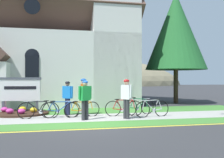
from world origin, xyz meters
TOP-DOWN VIEW (x-y plane):
  - ground at (0.00, 4.00)m, footprint 140.00×140.00m
  - sidewalk_slab at (-2.26, 1.98)m, footprint 32.00×2.41m
  - grass_verge at (-2.26, 0.06)m, footprint 32.00×1.45m
  - church_lawn at (-2.26, 4.60)m, footprint 24.00×2.82m
  - curb_paint_stripe at (-2.26, -0.82)m, footprint 28.00×0.16m
  - church_building at (-1.76, 10.02)m, footprint 13.58×10.52m
  - church_sign at (-2.72, 4.35)m, footprint 2.05×0.19m
  - flower_bed at (-2.73, 3.92)m, footprint 2.80×2.80m
  - bicycle_orange at (-1.75, 2.17)m, footprint 1.78×0.09m
  - bicycle_silver at (2.07, 2.14)m, footprint 1.75×0.24m
  - bicycle_blue at (0.15, 2.28)m, footprint 1.66×0.45m
  - bicycle_yellow at (2.94, 2.55)m, footprint 1.68×0.52m
  - bicycle_black at (-0.81, 2.34)m, footprint 1.77×0.12m
  - bicycle_green at (3.27, 1.60)m, footprint 1.71×0.31m
  - cyclist_in_green_jersey at (0.16, 1.29)m, footprint 0.59×0.44m
  - cyclist_in_white_jersey at (0.31, 3.07)m, footprint 0.29×0.78m
  - cyclist_in_blue_jersey at (1.94, 1.23)m, footprint 0.42×0.68m
  - cyclist_in_red_jersey at (-0.45, 3.08)m, footprint 0.48×0.54m
  - roadside_conifer at (7.56, 8.06)m, footprint 4.38×4.38m
  - distant_hill at (-4.71, 73.40)m, footprint 88.02×47.33m

SIDE VIEW (x-z plane):
  - ground at x=0.00m, z-range 0.00..0.00m
  - distant_hill at x=-4.71m, z-range -9.63..9.63m
  - curb_paint_stripe at x=-2.26m, z-range 0.00..0.01m
  - grass_verge at x=-2.26m, z-range 0.00..0.01m
  - church_lawn at x=-2.26m, z-range 0.00..0.01m
  - sidewalk_slab at x=-2.26m, z-range 0.00..0.01m
  - flower_bed at x=-2.73m, z-range -0.09..0.25m
  - bicycle_blue at x=0.15m, z-range -0.02..0.74m
  - bicycle_black at x=-0.81m, z-range -0.02..0.76m
  - bicycle_green at x=3.27m, z-range -0.04..0.80m
  - bicycle_silver at x=2.07m, z-range -0.03..0.79m
  - bicycle_orange at x=-1.75m, z-range -0.02..0.79m
  - bicycle_yellow at x=2.94m, z-range -0.04..0.82m
  - cyclist_in_red_jersey at x=-0.45m, z-range 0.13..1.75m
  - cyclist_in_green_jersey at x=0.16m, z-range 0.14..1.81m
  - cyclist_in_blue_jersey at x=1.94m, z-range 0.15..1.87m
  - cyclist_in_white_jersey at x=0.31m, z-range 0.16..1.91m
  - church_sign at x=-2.72m, z-range 0.27..2.07m
  - church_building at x=-1.76m, z-range -2.08..11.25m
  - roadside_conifer at x=7.56m, z-range 1.20..9.17m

